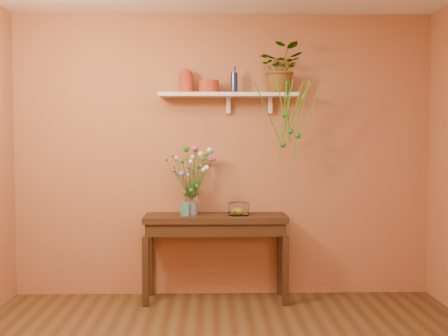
# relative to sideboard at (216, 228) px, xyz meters

# --- Properties ---
(room) EXTENTS (4.04, 4.04, 2.70)m
(room) POSITION_rel_sideboard_xyz_m (0.07, -1.77, 0.67)
(room) COLOR #4F391F
(room) RESTS_ON ground
(sideboard) EXTENTS (1.32, 0.42, 0.80)m
(sideboard) POSITION_rel_sideboard_xyz_m (0.00, 0.00, 0.00)
(sideboard) COLOR #3D2614
(sideboard) RESTS_ON ground
(wall_shelf) EXTENTS (1.30, 0.24, 0.19)m
(wall_shelf) POSITION_rel_sideboard_xyz_m (0.13, 0.11, 1.23)
(wall_shelf) COLOR white
(wall_shelf) RESTS_ON room
(terracotta_jug) EXTENTS (0.17, 0.17, 0.23)m
(terracotta_jug) POSITION_rel_sideboard_xyz_m (-0.27, 0.11, 1.36)
(terracotta_jug) COLOR #A22F1B
(terracotta_jug) RESTS_ON wall_shelf
(terracotta_pot) EXTENTS (0.22, 0.22, 0.11)m
(terracotta_pot) POSITION_rel_sideboard_xyz_m (-0.06, 0.08, 1.31)
(terracotta_pot) COLOR #A22F1B
(terracotta_pot) RESTS_ON wall_shelf
(blue_bottle) EXTENTS (0.08, 0.08, 0.24)m
(blue_bottle) POSITION_rel_sideboard_xyz_m (0.18, 0.09, 1.35)
(blue_bottle) COLOR #14213F
(blue_bottle) RESTS_ON wall_shelf
(spider_plant) EXTENTS (0.48, 0.44, 0.45)m
(spider_plant) POSITION_rel_sideboard_xyz_m (0.61, 0.07, 1.48)
(spider_plant) COLOR #1C7619
(spider_plant) RESTS_ON wall_shelf
(plant_fronds) EXTENTS (0.61, 0.42, 0.84)m
(plant_fronds) POSITION_rel_sideboard_xyz_m (0.67, -0.10, 0.96)
(plant_fronds) COLOR #1C7619
(plant_fronds) RESTS_ON wall_shelf
(glass_vase) EXTENTS (0.12, 0.12, 0.25)m
(glass_vase) POSITION_rel_sideboard_xyz_m (-0.22, 0.02, 0.22)
(glass_vase) COLOR white
(glass_vase) RESTS_ON sideboard
(bouquet) EXTENTS (0.50, 0.48, 0.51)m
(bouquet) POSITION_rel_sideboard_xyz_m (-0.21, 0.03, 0.57)
(bouquet) COLOR #386B28
(bouquet) RESTS_ON glass_vase
(glass_bowl) EXTENTS (0.19, 0.19, 0.12)m
(glass_bowl) POSITION_rel_sideboard_xyz_m (0.22, -0.00, 0.17)
(glass_bowl) COLOR white
(glass_bowl) RESTS_ON sideboard
(lemon) EXTENTS (0.07, 0.07, 0.07)m
(lemon) POSITION_rel_sideboard_xyz_m (0.21, -0.00, 0.16)
(lemon) COLOR yellow
(lemon) RESTS_ON glass_bowl
(carton) EXTENTS (0.08, 0.07, 0.13)m
(carton) POSITION_rel_sideboard_xyz_m (-0.28, -0.06, 0.18)
(carton) COLOR #336787
(carton) RESTS_ON sideboard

